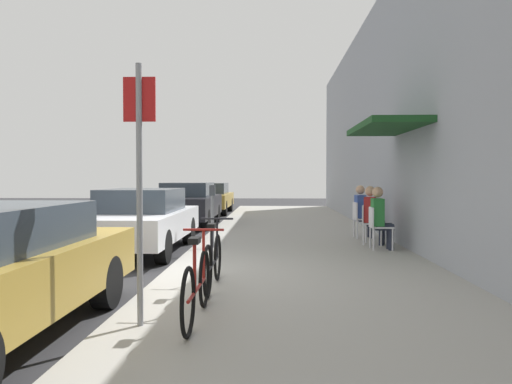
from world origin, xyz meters
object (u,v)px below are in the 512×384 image
seated_patron_0 (380,216)px  seated_patron_1 (373,213)px  parked_car_2 (188,203)px  parked_car_1 (141,219)px  cafe_chair_0 (377,225)px  parking_meter (212,211)px  street_sign (139,173)px  seated_patron_2 (363,209)px  cafe_chair_2 (360,217)px  parked_car_3 (210,198)px  bicycle_1 (197,286)px  cafe_chair_1 (370,222)px  bicycle_0 (213,261)px

seated_patron_0 → seated_patron_1: (0.00, 0.76, 0.00)m
parked_car_2 → parked_car_1: bearing=-90.0°
parked_car_2 → seated_patron_1: (5.03, -5.14, 0.07)m
seated_patron_1 → cafe_chair_0: bearing=-94.6°
parked_car_2 → parking_meter: 5.96m
parking_meter → cafe_chair_0: bearing=-2.5°
street_sign → seated_patron_2: bearing=63.8°
seated_patron_2 → parked_car_2: bearing=141.9°
parking_meter → cafe_chair_2: 3.87m
parked_car_3 → bicycle_1: size_ratio=2.57×
cafe_chair_1 → seated_patron_2: (0.06, 1.18, 0.19)m
bicycle_1 → parked_car_2: bearing=100.6°
bicycle_1 → seated_patron_1: bearing=62.8°
cafe_chair_0 → cafe_chair_1: (0.00, 0.78, 0.00)m
bicycle_0 → seated_patron_0: (3.00, 3.57, 0.34)m
parked_car_3 → bicycle_1: 16.60m
cafe_chair_1 → cafe_chair_2: (-0.00, 1.17, 0.00)m
bicycle_0 → cafe_chair_2: bicycle_0 is taller
parked_car_3 → bicycle_0: size_ratio=2.57×
parked_car_3 → seated_patron_1: seated_patron_1 is taller
parking_meter → cafe_chair_0: parking_meter is taller
parked_car_3 → cafe_chair_0: size_ratio=5.06×
cafe_chair_0 → seated_patron_2: (0.06, 1.96, 0.19)m
cafe_chair_2 → seated_patron_2: size_ratio=0.67×
parked_car_1 → seated_patron_0: size_ratio=3.41×
bicycle_0 → bicycle_1: 1.46m
cafe_chair_1 → parked_car_1: bearing=-174.1°
bicycle_0 → cafe_chair_1: (2.94, 4.36, 0.14)m
parked_car_1 → seated_patron_1: 5.05m
parked_car_2 → cafe_chair_0: bearing=-49.9°
cafe_chair_0 → parked_car_2: bearing=130.1°
parked_car_1 → cafe_chair_2: parked_car_1 is taller
parked_car_2 → cafe_chair_0: parked_car_2 is taller
parked_car_2 → parked_car_3: size_ratio=1.00×
bicycle_1 → seated_patron_0: (2.98, 5.03, 0.34)m
street_sign → bicycle_0: 2.07m
street_sign → cafe_chair_2: street_sign is taller
seated_patron_0 → seated_patron_2: 1.96m
bicycle_1 → seated_patron_1: seated_patron_1 is taller
parking_meter → seated_patron_1: size_ratio=1.02×
parked_car_3 → cafe_chair_1: 11.76m
parked_car_2 → cafe_chair_2: size_ratio=5.06×
parking_meter → bicycle_1: (0.49, -5.18, -0.41)m
seated_patron_1 → seated_patron_2: 1.20m
street_sign → seated_patron_0: street_sign is taller
parked_car_2 → bicycle_1: 11.13m
parked_car_1 → seated_patron_2: (5.03, 1.69, 0.11)m
parked_car_3 → street_sign: bearing=-84.9°
seated_patron_0 → parked_car_3: bearing=113.7°
cafe_chair_2 → parked_car_1: bearing=-161.2°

